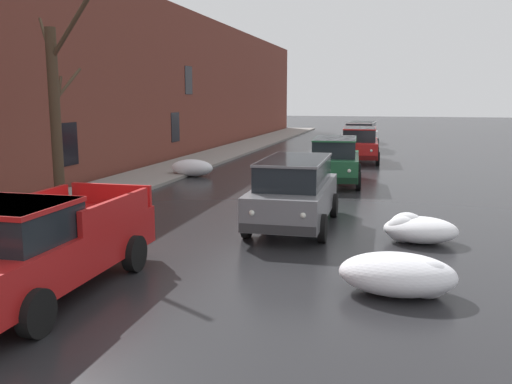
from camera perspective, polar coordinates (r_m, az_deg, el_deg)
name	(u,v)px	position (r m, az deg, el deg)	size (l,w,h in m)	color
left_sidewalk_slab	(125,184)	(22.01, -13.41, 0.79)	(2.92, 80.00, 0.13)	gray
brick_townhouse_facade	(74,77)	(22.76, -18.28, 11.25)	(0.63, 80.00, 8.36)	brown
snow_bank_along_left_kerb	(415,229)	(13.64, 16.15, -3.71)	(1.72, 1.25, 0.69)	white
snow_bank_mid_block_left	(190,168)	(24.17, -6.81, 2.49)	(1.88, 1.02, 0.74)	white
snow_bank_near_corner_right	(403,275)	(10.01, 15.01, -8.33)	(2.03, 1.34, 0.72)	white
snow_bank_along_right_kerb	(120,200)	(17.73, -13.87, -0.76)	(1.78, 1.17, 0.59)	white
bare_tree_second_along_sidewalk	(57,116)	(15.80, -19.89, 7.43)	(2.82, 1.98, 6.16)	#423323
pickup_truck_red_approaching_near_lane	(36,247)	(10.17, -21.84, -5.31)	(2.26, 5.31, 1.76)	red
suv_grey_parked_kerbside_close	(294,190)	(14.58, 4.00, 0.23)	(2.10, 4.77, 1.82)	slate
suv_green_parked_kerbside_mid	(335,159)	(22.09, 8.16, 3.41)	(2.32, 4.63, 1.82)	#1E5633
suv_red_parked_far_down_block	(359,143)	(29.92, 10.66, 5.00)	(2.29, 4.87, 1.82)	red
suv_white_queued_behind_truck	(361,135)	(36.62, 10.81, 5.84)	(2.21, 4.56, 1.82)	silver
sedan_maroon_at_far_intersection	(364,133)	(42.47, 11.08, 6.03)	(2.12, 4.04, 1.42)	maroon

